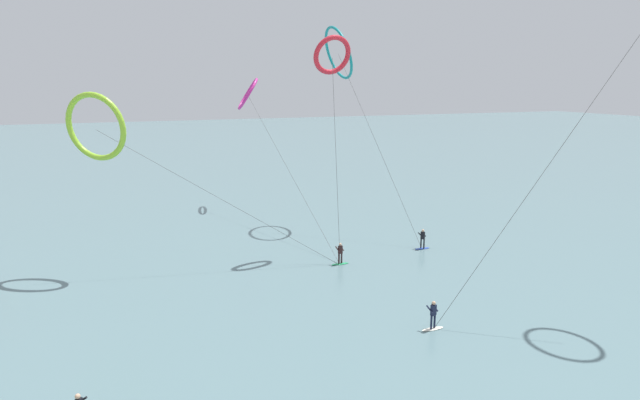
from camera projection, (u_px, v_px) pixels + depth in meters
sea_water at (150, 156)px, 105.52m from camera, size 400.00×200.00×0.08m
surfer_cobalt at (423, 240)px, 46.79m from camera, size 1.40×0.71×1.70m
surfer_ivory at (433, 317)px, 31.50m from camera, size 1.40×0.63×1.70m
surfer_emerald at (340, 255)px, 42.82m from camera, size 1.40×0.63×1.70m
kite_crimson at (332, 55)px, 43.54m from camera, size 3.32×4.81×17.45m
kite_lime at (96, 127)px, 39.17m from camera, size 18.93×7.10×13.22m
kite_teal at (338, 53)px, 52.84m from camera, size 3.80×14.04×19.02m
kite_magenta at (248, 94)px, 61.68m from camera, size 3.20×26.03×14.34m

